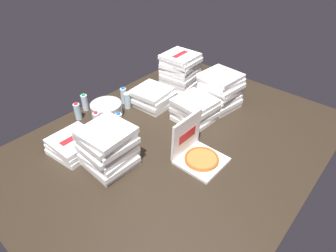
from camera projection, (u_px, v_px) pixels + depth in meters
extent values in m
cube|color=#2D2319|center=(178.00, 141.00, 2.75)|extent=(3.20, 2.40, 0.02)
cube|color=white|center=(201.00, 161.00, 2.50)|extent=(0.38, 0.38, 0.03)
cylinder|color=#B77033|center=(202.00, 159.00, 2.48)|extent=(0.30, 0.30, 0.02)
torus|color=#9C501E|center=(202.00, 158.00, 2.48)|extent=(0.30, 0.30, 0.02)
cube|color=white|center=(186.00, 135.00, 2.47)|extent=(0.38, 0.04, 0.38)
cube|color=red|center=(187.00, 135.00, 2.47)|extent=(0.23, 0.01, 0.09)
cube|color=white|center=(111.00, 162.00, 2.47)|extent=(0.39, 0.39, 0.05)
cube|color=white|center=(110.00, 160.00, 2.43)|extent=(0.39, 0.39, 0.05)
cube|color=white|center=(109.00, 154.00, 2.41)|extent=(0.39, 0.39, 0.05)
cube|color=white|center=(109.00, 149.00, 2.38)|extent=(0.38, 0.38, 0.05)
cube|color=red|center=(108.00, 147.00, 2.37)|extent=(0.25, 0.07, 0.00)
cube|color=white|center=(106.00, 146.00, 2.34)|extent=(0.39, 0.39, 0.05)
cube|color=white|center=(108.00, 141.00, 2.32)|extent=(0.38, 0.38, 0.05)
cube|color=white|center=(105.00, 136.00, 2.29)|extent=(0.39, 0.39, 0.05)
cube|color=white|center=(106.00, 132.00, 2.26)|extent=(0.39, 0.39, 0.05)
cube|color=white|center=(180.00, 86.00, 3.57)|extent=(0.39, 0.39, 0.05)
cube|color=white|center=(181.00, 82.00, 3.54)|extent=(0.42, 0.42, 0.05)
cube|color=white|center=(180.00, 78.00, 3.52)|extent=(0.42, 0.42, 0.05)
cube|color=red|center=(180.00, 77.00, 3.50)|extent=(0.25, 0.10, 0.00)
cube|color=white|center=(180.00, 75.00, 3.48)|extent=(0.42, 0.42, 0.05)
cube|color=white|center=(180.00, 71.00, 3.46)|extent=(0.41, 0.41, 0.05)
cube|color=white|center=(180.00, 67.00, 3.44)|extent=(0.41, 0.41, 0.05)
cube|color=red|center=(180.00, 65.00, 3.42)|extent=(0.25, 0.09, 0.00)
cube|color=white|center=(180.00, 64.00, 3.40)|extent=(0.42, 0.42, 0.05)
cube|color=red|center=(180.00, 62.00, 3.39)|extent=(0.25, 0.10, 0.00)
cube|color=white|center=(181.00, 60.00, 3.37)|extent=(0.39, 0.39, 0.05)
cube|color=white|center=(180.00, 56.00, 3.35)|extent=(0.39, 0.39, 0.05)
cube|color=red|center=(180.00, 54.00, 3.33)|extent=(0.25, 0.08, 0.00)
cube|color=white|center=(218.00, 104.00, 3.23)|extent=(0.43, 0.43, 0.05)
cube|color=red|center=(219.00, 102.00, 3.22)|extent=(0.25, 0.10, 0.00)
cube|color=white|center=(219.00, 100.00, 3.20)|extent=(0.43, 0.43, 0.05)
cube|color=white|center=(219.00, 96.00, 3.18)|extent=(0.42, 0.42, 0.05)
cube|color=white|center=(219.00, 92.00, 3.15)|extent=(0.39, 0.39, 0.05)
cube|color=white|center=(221.00, 89.00, 3.12)|extent=(0.39, 0.39, 0.05)
cube|color=red|center=(221.00, 87.00, 3.10)|extent=(0.25, 0.08, 0.00)
cube|color=white|center=(222.00, 85.00, 3.08)|extent=(0.41, 0.41, 0.05)
cube|color=white|center=(221.00, 80.00, 3.07)|extent=(0.43, 0.43, 0.05)
cube|color=red|center=(221.00, 78.00, 3.06)|extent=(0.25, 0.10, 0.00)
cube|color=white|center=(221.00, 76.00, 3.04)|extent=(0.41, 0.41, 0.05)
cube|color=white|center=(154.00, 103.00, 3.25)|extent=(0.39, 0.39, 0.05)
cube|color=red|center=(154.00, 101.00, 3.24)|extent=(0.25, 0.08, 0.00)
cube|color=white|center=(153.00, 99.00, 3.21)|extent=(0.40, 0.40, 0.05)
cube|color=white|center=(154.00, 95.00, 3.20)|extent=(0.39, 0.39, 0.05)
cube|color=red|center=(154.00, 93.00, 3.18)|extent=(0.25, 0.08, 0.00)
cube|color=white|center=(152.00, 91.00, 3.17)|extent=(0.41, 0.41, 0.05)
cube|color=white|center=(75.00, 148.00, 2.61)|extent=(0.41, 0.41, 0.05)
cube|color=red|center=(74.00, 146.00, 2.60)|extent=(0.25, 0.09, 0.00)
cube|color=white|center=(74.00, 144.00, 2.59)|extent=(0.39, 0.39, 0.05)
cube|color=white|center=(73.00, 140.00, 2.56)|extent=(0.38, 0.38, 0.05)
cube|color=red|center=(73.00, 138.00, 2.54)|extent=(0.25, 0.07, 0.00)
cube|color=white|center=(195.00, 117.00, 3.02)|extent=(0.39, 0.39, 0.05)
cube|color=white|center=(194.00, 113.00, 2.99)|extent=(0.42, 0.42, 0.05)
cube|color=white|center=(194.00, 109.00, 2.97)|extent=(0.39, 0.39, 0.05)
cube|color=white|center=(195.00, 106.00, 2.93)|extent=(0.40, 0.40, 0.05)
cube|color=red|center=(196.00, 104.00, 2.91)|extent=(0.25, 0.09, 0.00)
cube|color=white|center=(195.00, 102.00, 2.90)|extent=(0.41, 0.41, 0.05)
cylinder|color=#B7BABF|center=(107.00, 110.00, 3.03)|extent=(0.33, 0.33, 0.16)
cylinder|color=silver|center=(124.00, 96.00, 3.24)|extent=(0.07, 0.07, 0.18)
cylinder|color=blue|center=(123.00, 88.00, 3.19)|extent=(0.04, 0.04, 0.02)
cylinder|color=silver|center=(127.00, 101.00, 3.16)|extent=(0.07, 0.07, 0.18)
cylinder|color=white|center=(126.00, 93.00, 3.10)|extent=(0.04, 0.04, 0.02)
cylinder|color=silver|center=(119.00, 122.00, 2.84)|extent=(0.07, 0.07, 0.18)
cylinder|color=blue|center=(118.00, 114.00, 2.78)|extent=(0.04, 0.04, 0.02)
cylinder|color=white|center=(97.00, 121.00, 2.85)|extent=(0.07, 0.07, 0.18)
cylinder|color=red|center=(96.00, 113.00, 2.79)|extent=(0.04, 0.04, 0.02)
cylinder|color=silver|center=(78.00, 112.00, 2.98)|extent=(0.07, 0.07, 0.18)
cylinder|color=red|center=(76.00, 104.00, 2.92)|extent=(0.04, 0.04, 0.02)
cylinder|color=silver|center=(85.00, 102.00, 3.13)|extent=(0.07, 0.07, 0.18)
cylinder|color=#239951|center=(83.00, 95.00, 3.07)|extent=(0.04, 0.04, 0.02)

